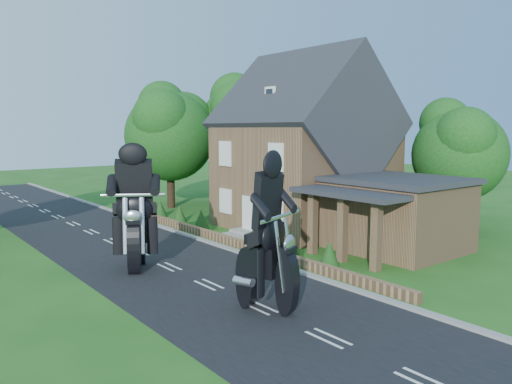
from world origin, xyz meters
TOP-DOWN VIEW (x-y plane):
  - ground at (0.00, 0.00)m, footprint 120.00×120.00m
  - road at (0.00, 0.00)m, footprint 7.00×80.00m
  - kerb at (3.65, 0.00)m, footprint 0.30×80.00m
  - garden_wall at (4.30, 5.00)m, footprint 0.30×22.00m
  - house at (10.49, 6.00)m, footprint 9.54×8.64m
  - annex at (9.87, -0.80)m, footprint 7.05×5.94m
  - tree_annex_side at (17.13, 0.10)m, footprint 5.64×5.20m
  - tree_house_right at (16.65, 8.62)m, footprint 6.51×6.00m
  - tree_behind_house at (14.18, 16.14)m, footprint 7.81×7.20m
  - tree_behind_left at (8.16, 17.13)m, footprint 6.94×6.40m
  - shrub_a at (5.30, -1.00)m, footprint 0.90×0.90m
  - shrub_b at (5.30, 1.50)m, footprint 0.90×0.90m
  - shrub_c at (5.30, 4.00)m, footprint 0.90×0.90m
  - shrub_d at (5.30, 9.00)m, footprint 0.90×0.90m
  - shrub_e at (5.30, 11.50)m, footprint 0.90×0.90m
  - shrub_f at (5.30, 14.00)m, footprint 0.90×0.90m
  - motorcycle_lead at (0.02, -3.36)m, footprint 0.96×1.67m
  - motorcycle_follow at (-1.21, 3.51)m, footprint 1.21×1.64m

SIDE VIEW (x-z plane):
  - ground at x=0.00m, z-range 0.00..0.00m
  - road at x=0.00m, z-range 0.00..0.02m
  - kerb at x=3.65m, z-range 0.00..0.12m
  - garden_wall at x=4.30m, z-range 0.00..0.40m
  - shrub_a at x=5.30m, z-range 0.00..1.10m
  - shrub_b at x=5.30m, z-range 0.00..1.10m
  - shrub_c at x=5.30m, z-range 0.00..1.10m
  - shrub_d at x=5.30m, z-range 0.00..1.10m
  - shrub_e at x=5.30m, z-range 0.00..1.10m
  - shrub_f at x=5.30m, z-range 0.00..1.10m
  - motorcycle_lead at x=0.02m, z-range 0.00..1.51m
  - motorcycle_follow at x=-1.21m, z-range 0.00..1.54m
  - annex at x=9.87m, z-range 0.05..3.49m
  - house at x=10.49m, z-range -0.78..9.46m
  - tree_annex_side at x=17.13m, z-range 0.95..8.43m
  - tree_house_right at x=16.65m, z-range 0.99..9.39m
  - tree_behind_left at x=8.16m, z-range 1.15..10.31m
  - tree_behind_house at x=14.18m, z-range 1.19..11.27m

